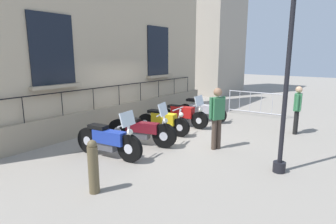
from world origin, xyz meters
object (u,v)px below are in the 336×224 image
at_px(motorcycle_maroon, 141,130).
at_px(motorcycle_blue, 109,141).
at_px(motorcycle_yellow, 163,122).
at_px(motorcycle_red, 182,115).
at_px(pedestrian_standing, 297,107).
at_px(pedestrian_walking, 217,115).
at_px(bollard, 93,167).
at_px(crowd_barrier, 255,103).
at_px(lamppost, 287,74).
at_px(motorcycle_silver, 202,111).

bearing_deg(motorcycle_maroon, motorcycle_blue, -89.04).
distance_m(motorcycle_blue, motorcycle_maroon, 1.29).
height_order(motorcycle_yellow, motorcycle_red, motorcycle_red).
xyz_separation_m(pedestrian_standing, pedestrian_walking, (-1.45, -3.02, 0.09)).
height_order(motorcycle_blue, bollard, motorcycle_blue).
height_order(motorcycle_yellow, pedestrian_standing, pedestrian_standing).
xyz_separation_m(motorcycle_maroon, bollard, (1.23, -2.74, 0.10)).
xyz_separation_m(crowd_barrier, bollard, (-0.06, -8.78, -0.03)).
bearing_deg(lamppost, pedestrian_standing, 97.11).
relative_size(motorcycle_yellow, pedestrian_walking, 1.12).
height_order(motorcycle_silver, pedestrian_standing, pedestrian_standing).
height_order(lamppost, pedestrian_walking, lamppost).
xyz_separation_m(motorcycle_yellow, pedestrian_standing, (3.60, 2.72, 0.48)).
distance_m(lamppost, pedestrian_walking, 2.35).
bearing_deg(motorcycle_silver, motorcycle_yellow, -91.93).
bearing_deg(bollard, pedestrian_walking, 79.03).
xyz_separation_m(motorcycle_maroon, lamppost, (3.86, 0.41, 1.81)).
xyz_separation_m(motorcycle_maroon, motorcycle_silver, (-0.10, 3.74, -0.02)).
relative_size(motorcycle_red, crowd_barrier, 0.89).
distance_m(motorcycle_maroon, crowd_barrier, 6.17).
xyz_separation_m(lamppost, bollard, (-2.63, -3.16, -1.71)).
height_order(motorcycle_yellow, crowd_barrier, crowd_barrier).
bearing_deg(bollard, motorcycle_maroon, 114.19).
bearing_deg(bollard, motorcycle_blue, 129.77).
height_order(motorcycle_blue, crowd_barrier, motorcycle_blue).
xyz_separation_m(motorcycle_blue, motorcycle_red, (-0.28, 3.84, -0.02)).
distance_m(motorcycle_red, pedestrian_walking, 2.77).
bearing_deg(crowd_barrier, motorcycle_maroon, -102.08).
bearing_deg(motorcycle_yellow, pedestrian_walking, -8.03).
distance_m(motorcycle_maroon, motorcycle_silver, 3.74).
xyz_separation_m(motorcycle_maroon, pedestrian_walking, (1.96, 0.99, 0.56)).
bearing_deg(pedestrian_standing, lamppost, -82.89).
xyz_separation_m(motorcycle_red, crowd_barrier, (1.55, 3.48, 0.13)).
height_order(motorcycle_red, pedestrian_walking, pedestrian_walking).
relative_size(motorcycle_red, bollard, 2.02).
bearing_deg(motorcycle_maroon, motorcycle_red, 95.79).
xyz_separation_m(motorcycle_blue, motorcycle_maroon, (-0.02, 1.29, -0.02)).
xyz_separation_m(bollard, pedestrian_walking, (0.72, 3.73, 0.46)).
distance_m(motorcycle_silver, pedestrian_walking, 3.49).
relative_size(motorcycle_maroon, pedestrian_walking, 1.25).
distance_m(motorcycle_blue, lamppost, 4.56).
bearing_deg(motorcycle_blue, motorcycle_red, 94.17).
bearing_deg(crowd_barrier, lamppost, -65.46).
distance_m(motorcycle_yellow, motorcycle_silver, 2.45).
bearing_deg(motorcycle_red, crowd_barrier, 66.00).
bearing_deg(motorcycle_silver, motorcycle_maroon, -88.42).
bearing_deg(lamppost, motorcycle_maroon, -173.87).
bearing_deg(pedestrian_walking, motorcycle_blue, -130.35).
xyz_separation_m(lamppost, pedestrian_standing, (-0.45, 3.60, -1.34)).
xyz_separation_m(motorcycle_blue, bollard, (1.21, -1.46, 0.08)).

